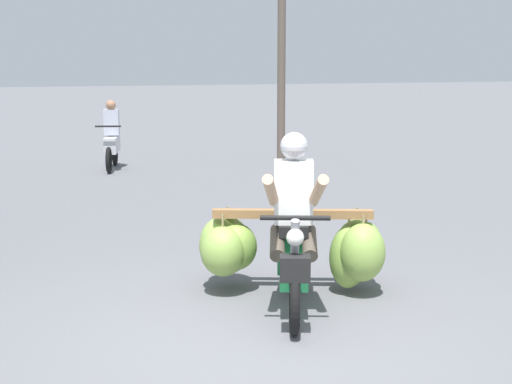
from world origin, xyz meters
name	(u,v)px	position (x,y,z in m)	size (l,w,h in m)	color
ground_plane	(255,346)	(0.00, 0.00, 0.00)	(120.00, 120.00, 0.00)	slate
motorbike_main_loaded	(292,245)	(0.74, 1.08, 0.49)	(1.85, 2.04, 1.58)	black
motorbike_distant_ahead_left	(112,141)	(0.41, 10.07, 0.57)	(0.63, 1.59, 1.40)	black
utility_pole	(282,1)	(4.23, 10.42, 3.45)	(0.18, 0.18, 6.91)	brown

